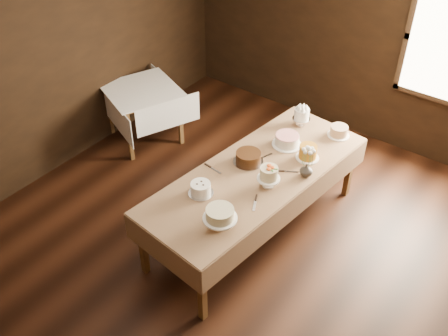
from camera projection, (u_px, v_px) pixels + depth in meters
floor at (213, 244)px, 5.78m from camera, size 5.00×6.00×0.01m
wall_back at (353, 35)px, 6.80m from camera, size 5.00×0.02×2.80m
wall_left at (44, 67)px, 6.10m from camera, size 0.02×6.00×2.80m
display_table at (256, 177)px, 5.49m from camera, size 1.32×2.77×0.83m
side_table at (142, 95)px, 6.99m from camera, size 1.20×1.20×0.78m
cake_meringue at (301, 117)px, 6.11m from camera, size 0.24×0.24×0.23m
cake_speckled at (339, 131)px, 5.96m from camera, size 0.28×0.28×0.12m
cake_lattice at (287, 141)px, 5.81m from camera, size 0.33×0.33×0.12m
cake_caramel at (308, 152)px, 5.61m from camera, size 0.26×0.26×0.16m
cake_chocolate at (248, 158)px, 5.56m from camera, size 0.38×0.38×0.13m
cake_flowers at (269, 178)px, 5.22m from camera, size 0.24×0.24×0.24m
cake_swirl at (201, 189)px, 5.15m from camera, size 0.25×0.25×0.13m
cake_cream at (220, 219)px, 4.76m from camera, size 0.32×0.32×0.23m
cake_server_b at (254, 206)px, 5.05m from camera, size 0.13×0.23×0.01m
cake_server_c at (267, 156)px, 5.68m from camera, size 0.10×0.24×0.01m
cake_server_d at (292, 172)px, 5.46m from camera, size 0.22×0.15×0.01m
cake_server_e at (216, 170)px, 5.48m from camera, size 0.24×0.05×0.01m
flower_vase at (306, 170)px, 5.38m from camera, size 0.19×0.19×0.14m
flower_bouquet at (308, 155)px, 5.26m from camera, size 0.14×0.14×0.20m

